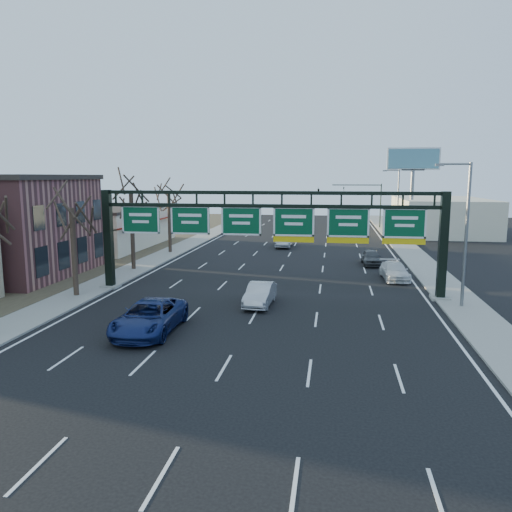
% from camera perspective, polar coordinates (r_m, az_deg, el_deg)
% --- Properties ---
extents(ground, '(160.00, 160.00, 0.00)m').
position_cam_1_polar(ground, '(27.67, -0.95, -8.07)').
color(ground, black).
rests_on(ground, ground).
extents(sidewalk_left, '(3.00, 120.00, 0.12)m').
position_cam_1_polar(sidewalk_left, '(49.86, -11.59, -0.44)').
color(sidewalk_left, gray).
rests_on(sidewalk_left, ground).
extents(sidewalk_right, '(3.00, 120.00, 0.12)m').
position_cam_1_polar(sidewalk_right, '(47.48, 18.77, -1.22)').
color(sidewalk_right, gray).
rests_on(sidewalk_right, ground).
extents(dirt_strip_left, '(21.00, 120.00, 0.06)m').
position_cam_1_polar(dirt_strip_left, '(55.30, -23.52, -0.12)').
color(dirt_strip_left, '#473D2B').
rests_on(dirt_strip_left, ground).
extents(lane_markings, '(21.60, 120.00, 0.01)m').
position_cam_1_polar(lane_markings, '(46.98, 3.21, -0.91)').
color(lane_markings, white).
rests_on(lane_markings, ground).
extents(sign_gantry, '(24.60, 1.20, 7.20)m').
position_cam_1_polar(sign_gantry, '(34.51, 1.56, 3.22)').
color(sign_gantry, black).
rests_on(sign_gantry, ground).
extents(brick_block, '(10.40, 12.40, 8.30)m').
position_cam_1_polar(brick_block, '(45.45, -26.15, 3.12)').
color(brick_block, '#8D4C4E').
rests_on(brick_block, ground).
extents(cream_strip, '(10.90, 18.40, 4.70)m').
position_cam_1_polar(cream_strip, '(61.16, -16.37, 3.29)').
color(cream_strip, beige).
rests_on(cream_strip, ground).
extents(building_right_distant, '(12.00, 20.00, 5.00)m').
position_cam_1_polar(building_right_distant, '(77.81, 20.38, 4.36)').
color(building_right_distant, beige).
rests_on(building_right_distant, ground).
extents(tree_gantry, '(3.60, 3.60, 8.48)m').
position_cam_1_polar(tree_gantry, '(35.57, -20.44, 6.84)').
color(tree_gantry, '#33261C').
rests_on(tree_gantry, sidewalk_left).
extents(tree_mid, '(3.60, 3.60, 9.24)m').
position_cam_1_polar(tree_mid, '(44.55, -14.17, 8.43)').
color(tree_mid, '#33261C').
rests_on(tree_mid, sidewalk_left).
extents(tree_far, '(3.60, 3.60, 8.86)m').
position_cam_1_polar(tree_far, '(53.91, -9.98, 8.24)').
color(tree_far, '#33261C').
rests_on(tree_far, sidewalk_left).
extents(streetlight_near, '(2.15, 0.22, 9.00)m').
position_cam_1_polar(streetlight_near, '(33.16, 22.72, 3.06)').
color(streetlight_near, slate).
rests_on(streetlight_near, sidewalk_right).
extents(streetlight_far, '(2.15, 0.22, 9.00)m').
position_cam_1_polar(streetlight_far, '(66.59, 15.80, 6.11)').
color(streetlight_far, slate).
rests_on(streetlight_far, sidewalk_right).
extents(billboard_right, '(7.00, 0.50, 12.00)m').
position_cam_1_polar(billboard_right, '(71.80, 17.50, 9.41)').
color(billboard_right, slate).
rests_on(billboard_right, ground).
extents(traffic_signal_mast, '(10.16, 0.54, 7.00)m').
position_cam_1_polar(traffic_signal_mast, '(81.10, 9.76, 7.09)').
color(traffic_signal_mast, black).
rests_on(traffic_signal_mast, ground).
extents(car_blue_suv, '(2.83, 6.05, 1.67)m').
position_cam_1_polar(car_blue_suv, '(27.06, -12.08, -6.82)').
color(car_blue_suv, navy).
rests_on(car_blue_suv, ground).
extents(car_silver_sedan, '(1.70, 4.36, 1.42)m').
position_cam_1_polar(car_silver_sedan, '(31.94, 0.46, -4.40)').
color(car_silver_sedan, '#B0B1B5').
rests_on(car_silver_sedan, ground).
extents(car_white_wagon, '(2.26, 4.84, 1.37)m').
position_cam_1_polar(car_white_wagon, '(41.35, 15.54, -1.66)').
color(car_white_wagon, silver).
rests_on(car_white_wagon, ground).
extents(car_grey_far, '(1.82, 4.22, 1.42)m').
position_cam_1_polar(car_grey_far, '(47.59, 13.05, -0.15)').
color(car_grey_far, '#404245').
rests_on(car_grey_far, ground).
extents(car_silver_distant, '(1.84, 5.02, 1.64)m').
position_cam_1_polar(car_silver_distant, '(58.32, 3.23, 1.85)').
color(car_silver_distant, '#AFB0B4').
rests_on(car_silver_distant, ground).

